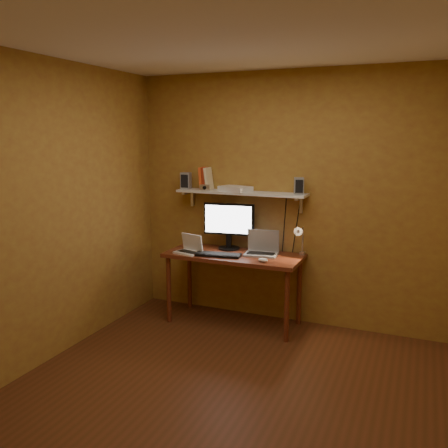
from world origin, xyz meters
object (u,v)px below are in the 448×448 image
at_px(monitor, 229,224).
at_px(shelf_camera, 205,188).
at_px(speaker_left, 186,181).
at_px(netbook, 190,248).
at_px(speaker_right, 299,186).
at_px(router, 235,189).
at_px(desk, 234,262).
at_px(desk_lamp, 300,237).
at_px(wall_shelf, 241,193).
at_px(mouse, 263,260).
at_px(keyboard, 218,255).
at_px(laptop, 262,248).

relative_size(monitor, shelf_camera, 4.94).
bearing_deg(speaker_left, netbook, -66.48).
bearing_deg(speaker_right, router, 161.82).
bearing_deg(router, speaker_right, 0.45).
bearing_deg(desk, monitor, 126.14).
height_order(desk_lamp, speaker_right, speaker_right).
bearing_deg(speaker_left, wall_shelf, -7.70).
distance_m(desk, monitor, 0.42).
relative_size(wall_shelf, speaker_right, 8.38).
bearing_deg(monitor, wall_shelf, 2.19).
bearing_deg(wall_shelf, speaker_right, 0.27).
distance_m(netbook, desk_lamp, 1.14).
distance_m(desk, router, 0.76).
bearing_deg(speaker_left, desk_lamp, -11.04).
distance_m(netbook, speaker_right, 1.28).
bearing_deg(router, mouse, -40.46).
bearing_deg(shelf_camera, keyboard, -44.92).
bearing_deg(monitor, netbook, -141.49).
bearing_deg(desk, speaker_right, 17.78).
relative_size(desk_lamp, shelf_camera, 3.40).
height_order(desk, laptop, laptop).
xyz_separation_m(laptop, mouse, (0.10, -0.28, -0.05)).
height_order(mouse, speaker_left, speaker_left).
height_order(netbook, shelf_camera, shelf_camera).
height_order(keyboard, mouse, mouse).
bearing_deg(netbook, mouse, 11.36).
height_order(desk_lamp, shelf_camera, shelf_camera).
distance_m(keyboard, shelf_camera, 0.75).
xyz_separation_m(keyboard, mouse, (0.50, -0.04, 0.01)).
bearing_deg(speaker_left, router, -7.87).
bearing_deg(laptop, desk_lamp, -1.16).
distance_m(mouse, speaker_left, 1.29).
height_order(desk, speaker_right, speaker_right).
xyz_separation_m(keyboard, desk_lamp, (0.78, 0.27, 0.20)).
xyz_separation_m(desk_lamp, shelf_camera, (-1.05, -0.00, 0.45)).
bearing_deg(laptop, wall_shelf, 154.33).
bearing_deg(desk, laptop, 19.01).
xyz_separation_m(wall_shelf, desk_lamp, (0.66, -0.07, -0.40)).
bearing_deg(wall_shelf, desk, -90.00).
bearing_deg(wall_shelf, speaker_left, -179.32).
distance_m(desk, laptop, 0.33).
distance_m(speaker_left, router, 0.58).
distance_m(monitor, router, 0.38).
xyz_separation_m(mouse, desk_lamp, (0.28, 0.31, 0.19)).
bearing_deg(router, netbook, -137.51).
relative_size(desk_lamp, speaker_left, 2.09).
bearing_deg(keyboard, shelf_camera, 126.68).
xyz_separation_m(speaker_left, speaker_right, (1.25, 0.01, -0.01)).
xyz_separation_m(desk_lamp, speaker_left, (-1.30, 0.06, 0.51)).
bearing_deg(speaker_right, mouse, -140.16).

